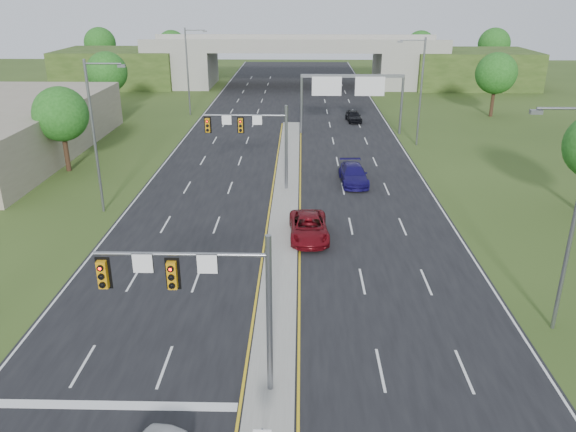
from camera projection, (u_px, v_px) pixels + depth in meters
The scene contains 22 objects.
ground at pixel (270, 391), 22.99m from camera, with size 240.00×240.00×0.00m, color #2D4318.
road at pixel (289, 157), 55.45m from camera, with size 24.00×160.00×0.02m, color black.
median at pixel (286, 197), 44.28m from camera, with size 2.00×54.00×0.16m, color gray.
lane_markings at pixel (281, 175), 49.81m from camera, with size 23.72×160.00×0.01m.
signal_mast_near at pixel (209, 291), 21.20m from camera, with size 6.62×0.60×7.00m.
signal_mast_far at pixel (258, 134), 44.39m from camera, with size 6.62×0.60×7.00m.
sign_gantry at pixel (351, 88), 62.56m from camera, with size 11.58×0.44×6.67m.
overpass at pixel (295, 65), 95.87m from camera, with size 80.00×14.00×8.10m.
lightpole_l_mid at pixel (96, 131), 39.55m from camera, with size 2.85×0.25×11.00m.
lightpole_l_far at pixel (189, 68), 72.02m from camera, with size 2.85×0.25×11.00m.
lightpole_r_near at pixel (571, 211), 25.06m from camera, with size 2.85×0.25×11.00m.
lightpole_r_far at pixel (419, 87), 57.53m from camera, with size 2.85×0.25×11.00m.
tree_l_near at pixel (61, 114), 49.31m from camera, with size 4.80×4.80×7.60m.
tree_l_mid at pixel (107, 72), 72.47m from camera, with size 5.20×5.20×8.12m.
tree_r_mid at pixel (496, 73), 71.39m from camera, with size 5.20×5.20×8.12m.
tree_back_a at pixel (100, 43), 108.83m from camera, with size 6.00×6.00×8.85m.
tree_back_b at pixel (172, 45), 108.65m from camera, with size 5.60×5.60×8.32m.
tree_back_c at pixel (420, 46), 107.61m from camera, with size 5.60×5.60×8.32m.
tree_back_d at pixel (494, 44), 107.19m from camera, with size 6.00×6.00×8.85m.
car_far_a at pixel (309, 227), 37.00m from camera, with size 2.48×5.38×1.50m, color #630911.
car_far_b at pixel (353, 174), 47.58m from camera, with size 2.17×5.33×1.55m, color #150D53.
car_far_c at pixel (354, 116), 70.19m from camera, with size 1.65×4.09×1.39m, color black.
Camera 1 is at (1.15, -18.62, 15.25)m, focal length 35.00 mm.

